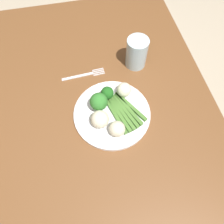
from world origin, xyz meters
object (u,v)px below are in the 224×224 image
Objects in this scene: dining_table at (100,127)px; cauliflower_back_right at (117,129)px; cauliflower_right at (124,90)px; broccoli_outer_edge at (99,102)px; cauliflower_near_fork at (99,120)px; fork at (84,75)px; water_glass at (137,53)px; plate at (112,114)px; asparagus_bundle at (124,111)px; broccoli_left at (107,93)px.

cauliflower_back_right is at bearing 28.08° from dining_table.
broccoli_outer_edge is at bearing -67.72° from cauliflower_right.
cauliflower_near_fork reaches higher than cauliflower_back_right.
water_glass reaches higher than fork.
broccoli_outer_edge is 0.10m from cauliflower_right.
plate reaches higher than fork.
asparagus_bundle is 0.08m from cauliflower_right.
broccoli_outer_edge is 0.25m from water_glass.
water_glass reaches higher than dining_table.
plate is 1.62× the size of asparagus_bundle.
cauliflower_back_right is at bearing 50.10° from cauliflower_near_fork.
asparagus_bundle is at bearing 66.48° from broccoli_outer_edge.
broccoli_left reaches higher than dining_table.
cauliflower_back_right is at bearing 0.80° from plate.
asparagus_bundle is 2.72× the size of cauliflower_near_fork.
cauliflower_back_right is (0.14, -0.06, 0.00)m from cauliflower_right.
cauliflower_right is (-0.00, 0.06, -0.01)m from broccoli_left.
asparagus_bundle reaches higher than dining_table.
water_glass reaches higher than asparagus_bundle.
asparagus_bundle is (0.02, 0.09, 0.14)m from dining_table.
broccoli_outer_edge is 1.23× the size of cauliflower_near_fork.
water_glass reaches higher than cauliflower_right.
broccoli_left is 0.13m from cauliflower_back_right.
cauliflower_near_fork is at bearing -88.20° from fork.
cauliflower_right is at bearing -47.50° from fork.
broccoli_left is at bearing -176.89° from plate.
asparagus_bundle is 3.10× the size of cauliflower_back_right.
dining_table is 0.17m from cauliflower_near_fork.
dining_table is 10.57× the size of water_glass.
broccoli_outer_edge is 0.44× the size of fork.
dining_table is at bearing -43.41° from broccoli_left.
water_glass is (-0.28, 0.14, 0.02)m from cauliflower_back_right.
cauliflower_back_right is (0.07, -0.04, 0.02)m from asparagus_bundle.
broccoli_outer_edge reaches higher than fork.
broccoli_outer_edge is 0.05m from broccoli_left.
cauliflower_back_right is (0.09, 0.05, 0.16)m from dining_table.
water_glass is (-0.02, 0.21, 0.06)m from fork.
plate is at bearing -119.93° from asparagus_bundle.
broccoli_outer_edge is 0.17m from fork.
plate is at bearing 54.95° from broccoli_outer_edge.
cauliflower_back_right reaches higher than plate.
broccoli_left is 0.10m from cauliflower_near_fork.
fork is 1.40× the size of water_glass.
water_glass reaches higher than plate.
plate is 0.25m from water_glass.
cauliflower_right is (-0.07, 0.06, 0.03)m from plate.
broccoli_outer_edge is 0.06m from cauliflower_near_fork.
asparagus_bundle is 0.09m from cauliflower_near_fork.
fork is at bearing -171.11° from asparagus_bundle.
fork is (-0.16, -0.03, -0.05)m from broccoli_outer_edge.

